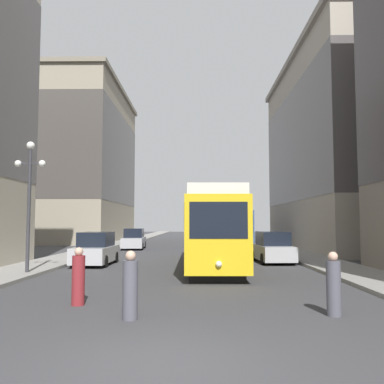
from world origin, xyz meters
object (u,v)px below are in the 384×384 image
object	(u,v)px
transit_bus	(234,227)
parked_car_left_near	(134,239)
pedestrian_crossing_near	(78,278)
parked_car_left_mid	(96,250)
lamp_post_left_near	(29,186)
pedestrian_on_sidewalk	(334,286)
streetcar	(211,227)
parked_car_right_far	(272,248)
pedestrian_crossing_far	(130,287)

from	to	relation	value
transit_bus	parked_car_left_near	world-z (taller)	transit_bus
parked_car_left_near	transit_bus	bearing A→B (deg)	26.24
parked_car_left_near	pedestrian_crossing_near	xyz separation A→B (m)	(2.28, -25.17, -0.08)
transit_bus	parked_car_left_mid	distance (m)	21.37
lamp_post_left_near	parked_car_left_mid	bearing A→B (deg)	68.07
parked_car_left_near	pedestrian_on_sidewalk	distance (m)	27.98
streetcar	pedestrian_crossing_near	world-z (taller)	streetcar
transit_bus	parked_car_right_far	bearing A→B (deg)	-87.98
parked_car_left_near	pedestrian_crossing_near	distance (m)	25.28
transit_bus	parked_car_left_mid	world-z (taller)	transit_bus
parked_car_left_near	pedestrian_on_sidewalk	size ratio (longest dim) A/B	2.92
transit_bus	pedestrian_crossing_near	world-z (taller)	transit_bus
streetcar	lamp_post_left_near	world-z (taller)	lamp_post_left_near
pedestrian_crossing_near	lamp_post_left_near	xyz separation A→B (m)	(-4.18, 6.57, 3.22)
parked_car_left_mid	lamp_post_left_near	world-z (taller)	lamp_post_left_near
lamp_post_left_near	streetcar	bearing A→B (deg)	25.85
pedestrian_crossing_far	parked_car_left_mid	bearing A→B (deg)	156.83
streetcar	pedestrian_on_sidewalk	size ratio (longest dim) A/B	8.62
parked_car_right_far	pedestrian_crossing_far	bearing A→B (deg)	64.74
parked_car_left_near	pedestrian_on_sidewalk	world-z (taller)	parked_car_left_near
streetcar	lamp_post_left_near	bearing A→B (deg)	-154.55
streetcar	parked_car_left_near	xyz separation A→B (m)	(-6.44, 14.56, -1.26)
parked_car_left_mid	parked_car_left_near	bearing A→B (deg)	90.64
parked_car_left_near	pedestrian_crossing_far	bearing A→B (deg)	-84.42
transit_bus	pedestrian_crossing_near	bearing A→B (deg)	-103.45
parked_car_left_near	parked_car_left_mid	world-z (taller)	same
parked_car_left_mid	pedestrian_crossing_near	xyz separation A→B (m)	(2.28, -11.30, -0.08)
pedestrian_crossing_near	transit_bus	bearing A→B (deg)	35.83
parked_car_right_far	pedestrian_on_sidewalk	world-z (taller)	parked_car_right_far
parked_car_left_near	parked_car_left_mid	size ratio (longest dim) A/B	1.08
parked_car_left_near	pedestrian_on_sidewalk	bearing A→B (deg)	-73.92
streetcar	pedestrian_crossing_near	xyz separation A→B (m)	(-4.16, -10.61, -1.34)
streetcar	transit_bus	bearing A→B (deg)	81.03
transit_bus	parked_car_right_far	distance (m)	17.66
streetcar	parked_car_left_mid	size ratio (longest dim) A/B	3.18
transit_bus	pedestrian_crossing_far	size ratio (longest dim) A/B	6.70
transit_bus	pedestrian_on_sidewalk	distance (m)	31.74
parked_car_right_far	pedestrian_crossing_far	world-z (taller)	parked_car_right_far
transit_bus	parked_car_left_near	size ratio (longest dim) A/B	2.37
transit_bus	lamp_post_left_near	xyz separation A→B (m)	(-11.32, -23.87, 2.03)
parked_car_right_far	pedestrian_crossing_near	distance (m)	15.04
transit_bus	parked_car_right_far	size ratio (longest dim) A/B	2.45
parked_car_left_near	streetcar	bearing A→B (deg)	-69.14
streetcar	pedestrian_on_sidewalk	bearing A→B (deg)	-77.59
parked_car_left_near	pedestrian_on_sidewalk	xyz separation A→B (m)	(9.14, -26.45, -0.09)
pedestrian_crossing_near	pedestrian_crossing_far	xyz separation A→B (m)	(1.77, -1.72, 0.01)
parked_car_left_mid	pedestrian_on_sidewalk	size ratio (longest dim) A/B	2.71
parked_car_left_mid	pedestrian_on_sidewalk	distance (m)	15.54
transit_bus	parked_car_left_mid	bearing A→B (deg)	-116.44
pedestrian_crossing_near	lamp_post_left_near	bearing A→B (deg)	81.48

